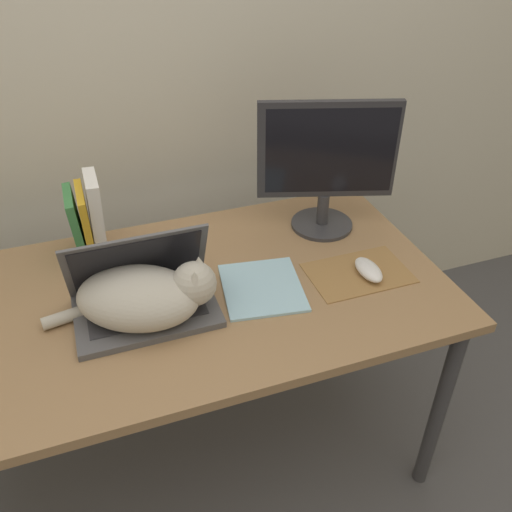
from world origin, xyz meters
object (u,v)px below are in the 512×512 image
at_px(external_monitor, 327,163).
at_px(laptop, 144,296).
at_px(book_row, 88,221).
at_px(cat, 145,296).
at_px(notepad, 262,287).
at_px(computer_mouse, 369,270).

bearing_deg(external_monitor, laptop, -160.18).
bearing_deg(book_row, cat, -73.58).
height_order(external_monitor, notepad, external_monitor).
bearing_deg(cat, notepad, 3.01).
relative_size(cat, notepad, 1.62).
bearing_deg(laptop, book_row, 108.07).
height_order(laptop, notepad, laptop).
distance_m(external_monitor, notepad, 0.43).
xyz_separation_m(cat, notepad, (0.31, 0.02, -0.07)).
bearing_deg(laptop, notepad, -3.66).
bearing_deg(computer_mouse, book_row, 152.83).
bearing_deg(notepad, cat, -176.99).
relative_size(laptop, cat, 0.83).
xyz_separation_m(laptop, cat, (0.00, -0.04, 0.03)).
xyz_separation_m(cat, book_row, (-0.10, 0.33, 0.04)).
distance_m(cat, notepad, 0.32).
distance_m(cat, book_row, 0.35).
relative_size(computer_mouse, book_row, 0.47).
bearing_deg(computer_mouse, notepad, 171.72).
distance_m(laptop, external_monitor, 0.66).
relative_size(cat, computer_mouse, 3.71).
height_order(computer_mouse, notepad, computer_mouse).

